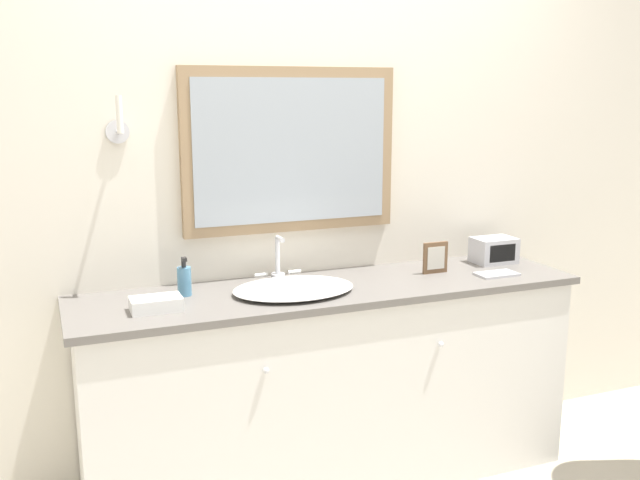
% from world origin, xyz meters
% --- Properties ---
extents(wall_back, '(8.00, 0.18, 2.55)m').
position_xyz_m(wall_back, '(-0.00, 0.56, 1.28)').
color(wall_back, silver).
rests_on(wall_back, ground_plane).
extents(vanity_counter, '(2.12, 0.54, 0.87)m').
position_xyz_m(vanity_counter, '(0.00, 0.27, 0.44)').
color(vanity_counter, silver).
rests_on(vanity_counter, ground_plane).
extents(sink_basin, '(0.50, 0.41, 0.20)m').
position_xyz_m(sink_basin, '(-0.18, 0.25, 0.89)').
color(sink_basin, white).
rests_on(sink_basin, vanity_counter).
extents(soap_bottle, '(0.06, 0.06, 0.16)m').
position_xyz_m(soap_bottle, '(-0.59, 0.36, 0.94)').
color(soap_bottle, teal).
rests_on(soap_bottle, vanity_counter).
extents(appliance_box, '(0.19, 0.14, 0.12)m').
position_xyz_m(appliance_box, '(0.87, 0.37, 0.93)').
color(appliance_box, '#BCBCC1').
rests_on(appliance_box, vanity_counter).
extents(picture_frame, '(0.12, 0.01, 0.14)m').
position_xyz_m(picture_frame, '(0.51, 0.30, 0.94)').
color(picture_frame, brown).
rests_on(picture_frame, vanity_counter).
extents(hand_towel_near_sink, '(0.19, 0.11, 0.05)m').
position_xyz_m(hand_towel_near_sink, '(-0.73, 0.20, 0.90)').
color(hand_towel_near_sink, white).
rests_on(hand_towel_near_sink, vanity_counter).
extents(metal_tray, '(0.18, 0.10, 0.01)m').
position_xyz_m(metal_tray, '(0.74, 0.17, 0.88)').
color(metal_tray, silver).
rests_on(metal_tray, vanity_counter).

